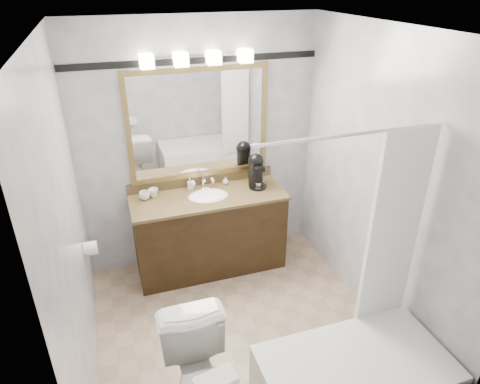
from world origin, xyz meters
name	(u,v)px	position (x,y,z in m)	size (l,w,h in m)	color
room	(241,208)	(0.00, 0.00, 1.25)	(2.42, 2.62, 2.52)	#9C846A
vanity	(210,231)	(0.00, 1.02, 0.44)	(1.53, 0.58, 0.97)	black
mirror	(199,124)	(0.00, 1.28, 1.50)	(1.40, 0.04, 1.10)	olive
vanity_light_bar	(197,58)	(0.00, 1.23, 2.13)	(1.02, 0.14, 0.12)	silver
accent_stripe	(196,60)	(0.00, 1.29, 2.10)	(2.40, 0.01, 0.06)	black
bathtub	(355,375)	(0.55, -0.90, 0.28)	(1.30, 0.75, 1.96)	white
tp_roll	(91,248)	(-1.14, 0.66, 0.70)	(0.12, 0.12, 0.11)	white
tissue_box	(216,384)	(-0.51, -1.12, 0.87)	(0.22, 0.12, 0.09)	white
coffee_maker	(256,170)	(0.52, 1.08, 1.03)	(0.18, 0.23, 0.35)	black
cup_left	(145,195)	(-0.60, 1.14, 0.89)	(0.10, 0.10, 0.08)	white
cup_right	(154,193)	(-0.51, 1.16, 0.89)	(0.09, 0.09, 0.09)	white
soap_bottle_a	(190,184)	(-0.14, 1.22, 0.91)	(0.05, 0.05, 0.12)	white
soap_bottle_b	(226,181)	(0.24, 1.21, 0.89)	(0.06, 0.06, 0.08)	white
soap_bar	(206,189)	(0.00, 1.13, 0.86)	(0.07, 0.04, 0.02)	beige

